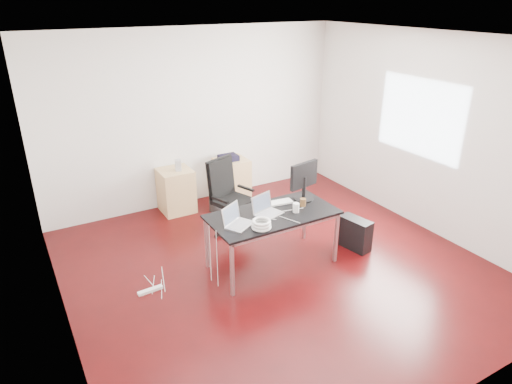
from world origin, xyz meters
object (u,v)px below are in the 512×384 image
office_chair (229,193)px  pc_tower (355,233)px  filing_cabinet_left (176,191)px  filing_cabinet_right (232,179)px  desk (273,217)px

office_chair → pc_tower: office_chair is taller
filing_cabinet_left → filing_cabinet_right: (1.00, 0.00, 0.00)m
filing_cabinet_left → desk: bearing=-77.0°
filing_cabinet_left → pc_tower: 2.88m
filing_cabinet_left → filing_cabinet_right: same height
filing_cabinet_left → pc_tower: filing_cabinet_left is taller
office_chair → pc_tower: size_ratio=2.40×
desk → filing_cabinet_left: size_ratio=2.29×
office_chair → filing_cabinet_right: (0.57, 1.03, -0.26)m
desk → pc_tower: desk is taller
office_chair → filing_cabinet_left: size_ratio=1.54×
desk → filing_cabinet_right: (0.51, 2.12, -0.33)m
desk → filing_cabinet_right: bearing=76.6°
desk → filing_cabinet_left: 2.20m
office_chair → filing_cabinet_right: size_ratio=1.54×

